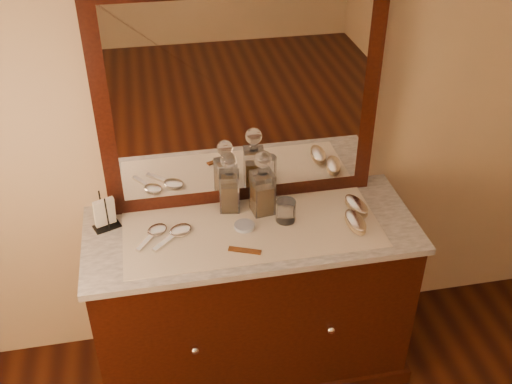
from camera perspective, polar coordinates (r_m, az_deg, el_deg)
dresser_cabinet at (r=2.89m, az=-0.39°, el=-10.28°), size 1.40×0.55×0.82m
dresser_plinth at (r=3.16m, az=-0.36°, el=-15.07°), size 1.46×0.59×0.08m
knob_left at (r=2.64m, az=-5.81°, el=-14.71°), size 0.04×0.04×0.04m
knob_right at (r=2.73m, az=7.12°, el=-12.85°), size 0.04×0.04×0.04m
marble_top at (r=2.61m, az=-0.42°, el=-3.61°), size 1.44×0.59×0.03m
mirror_frame at (r=2.55m, az=-1.51°, el=8.95°), size 1.20×0.08×1.00m
mirror_glass at (r=2.52m, az=-1.38°, el=8.63°), size 1.06×0.01×0.86m
lace_runner at (r=2.59m, az=-0.34°, el=-3.57°), size 1.10×0.45×0.00m
pin_dish at (r=2.59m, az=-1.10°, el=-3.23°), size 0.09×0.09×0.02m
comb at (r=2.47m, az=-1.07°, el=-5.57°), size 0.14×0.08×0.01m
napkin_rack at (r=2.65m, az=-14.15°, el=-2.06°), size 0.13×0.10×0.17m
decanter_left at (r=2.65m, az=-2.54°, el=0.39°), size 0.10×0.10×0.29m
decanter_right at (r=2.63m, az=0.63°, el=0.29°), size 0.11×0.11×0.31m
brush_near at (r=2.62m, az=9.41°, el=-2.82°), size 0.08×0.17×0.05m
brush_far at (r=2.73m, az=9.50°, el=-1.29°), size 0.10×0.17×0.04m
hand_mirror_outer at (r=2.59m, az=-9.56°, el=-3.78°), size 0.16×0.19×0.02m
hand_mirror_inner at (r=2.58m, az=-7.45°, el=-3.83°), size 0.19×0.19×0.02m
tumblers at (r=2.61m, az=2.84°, el=-1.80°), size 0.09×0.09×0.10m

